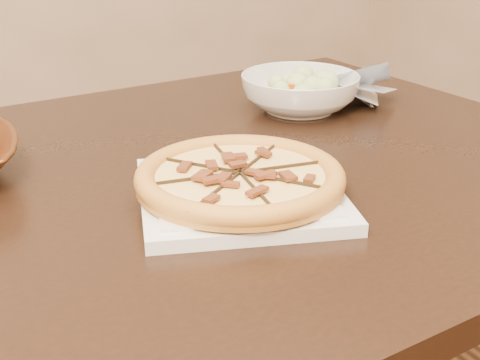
{
  "coord_description": "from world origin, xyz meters",
  "views": [
    {
      "loc": [
        -0.3,
        -0.76,
        1.13
      ],
      "look_at": [
        0.11,
        -0.04,
        0.78
      ],
      "focal_mm": 50.0,
      "sensor_mm": 36.0,
      "label": 1
    }
  ],
  "objects_px": {
    "pizza": "(240,177)",
    "dining_table": "(135,238)",
    "plate": "(240,193)",
    "salad_bowl": "(300,93)"
  },
  "relations": [
    {
      "from": "plate",
      "to": "salad_bowl",
      "type": "height_order",
      "value": "salad_bowl"
    },
    {
      "from": "salad_bowl",
      "to": "plate",
      "type": "bearing_deg",
      "value": -134.41
    },
    {
      "from": "pizza",
      "to": "salad_bowl",
      "type": "height_order",
      "value": "salad_bowl"
    },
    {
      "from": "dining_table",
      "to": "plate",
      "type": "height_order",
      "value": "plate"
    },
    {
      "from": "plate",
      "to": "dining_table",
      "type": "bearing_deg",
      "value": 130.22
    },
    {
      "from": "dining_table",
      "to": "plate",
      "type": "relative_size",
      "value": 4.66
    },
    {
      "from": "pizza",
      "to": "plate",
      "type": "bearing_deg",
      "value": -13.83
    },
    {
      "from": "dining_table",
      "to": "salad_bowl",
      "type": "height_order",
      "value": "salad_bowl"
    },
    {
      "from": "pizza",
      "to": "dining_table",
      "type": "bearing_deg",
      "value": 130.21
    },
    {
      "from": "dining_table",
      "to": "plate",
      "type": "bearing_deg",
      "value": -49.78
    }
  ]
}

